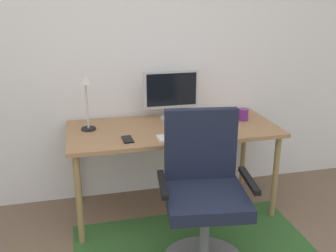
{
  "coord_description": "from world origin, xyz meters",
  "views": [
    {
      "loc": [
        -0.38,
        -0.97,
        1.67
      ],
      "look_at": [
        0.22,
        1.52,
        0.81
      ],
      "focal_mm": 41.71,
      "sensor_mm": 36.0,
      "label": 1
    }
  ],
  "objects_px": {
    "coffee_cup": "(243,114)",
    "desk_lamp": "(86,92)",
    "desk": "(173,135)",
    "office_chair": "(204,205)",
    "keyboard": "(188,136)",
    "cell_phone": "(128,139)",
    "monitor": "(171,92)",
    "computer_mouse": "(232,133)"
  },
  "relations": [
    {
      "from": "coffee_cup",
      "to": "desk_lamp",
      "type": "distance_m",
      "value": 1.26
    },
    {
      "from": "desk",
      "to": "desk_lamp",
      "type": "bearing_deg",
      "value": 171.5
    },
    {
      "from": "keyboard",
      "to": "cell_phone",
      "type": "relative_size",
      "value": 3.07
    },
    {
      "from": "computer_mouse",
      "to": "office_chair",
      "type": "height_order",
      "value": "office_chair"
    },
    {
      "from": "keyboard",
      "to": "computer_mouse",
      "type": "relative_size",
      "value": 4.13
    },
    {
      "from": "desk",
      "to": "office_chair",
      "type": "xyz_separation_m",
      "value": [
        0.02,
        -0.7,
        -0.22
      ]
    },
    {
      "from": "keyboard",
      "to": "office_chair",
      "type": "height_order",
      "value": "office_chair"
    },
    {
      "from": "monitor",
      "to": "cell_phone",
      "type": "height_order",
      "value": "monitor"
    },
    {
      "from": "computer_mouse",
      "to": "office_chair",
      "type": "relative_size",
      "value": 0.1
    },
    {
      "from": "coffee_cup",
      "to": "cell_phone",
      "type": "height_order",
      "value": "coffee_cup"
    },
    {
      "from": "coffee_cup",
      "to": "desk_lamp",
      "type": "bearing_deg",
      "value": 177.71
    },
    {
      "from": "office_chair",
      "to": "monitor",
      "type": "bearing_deg",
      "value": 96.6
    },
    {
      "from": "monitor",
      "to": "office_chair",
      "type": "relative_size",
      "value": 0.44
    },
    {
      "from": "monitor",
      "to": "coffee_cup",
      "type": "distance_m",
      "value": 0.61
    },
    {
      "from": "monitor",
      "to": "desk_lamp",
      "type": "bearing_deg",
      "value": -169.92
    },
    {
      "from": "desk",
      "to": "keyboard",
      "type": "xyz_separation_m",
      "value": [
        0.04,
        -0.25,
        0.07
      ]
    },
    {
      "from": "monitor",
      "to": "coffee_cup",
      "type": "relative_size",
      "value": 4.81
    },
    {
      "from": "computer_mouse",
      "to": "cell_phone",
      "type": "bearing_deg",
      "value": 173.72
    },
    {
      "from": "keyboard",
      "to": "cell_phone",
      "type": "bearing_deg",
      "value": 172.73
    },
    {
      "from": "desk",
      "to": "computer_mouse",
      "type": "xyz_separation_m",
      "value": [
        0.37,
        -0.28,
        0.08
      ]
    },
    {
      "from": "keyboard",
      "to": "desk",
      "type": "bearing_deg",
      "value": 100.13
    },
    {
      "from": "cell_phone",
      "to": "office_chair",
      "type": "xyz_separation_m",
      "value": [
        0.4,
        -0.51,
        -0.29
      ]
    },
    {
      "from": "computer_mouse",
      "to": "desk_lamp",
      "type": "xyz_separation_m",
      "value": [
        -1.0,
        0.37,
        0.28
      ]
    },
    {
      "from": "coffee_cup",
      "to": "cell_phone",
      "type": "relative_size",
      "value": 0.66
    },
    {
      "from": "coffee_cup",
      "to": "office_chair",
      "type": "relative_size",
      "value": 0.09
    },
    {
      "from": "monitor",
      "to": "computer_mouse",
      "type": "relative_size",
      "value": 4.28
    },
    {
      "from": "monitor",
      "to": "desk_lamp",
      "type": "height_order",
      "value": "desk_lamp"
    },
    {
      "from": "monitor",
      "to": "coffee_cup",
      "type": "bearing_deg",
      "value": -16.78
    },
    {
      "from": "desk",
      "to": "desk_lamp",
      "type": "distance_m",
      "value": 0.73
    },
    {
      "from": "desk",
      "to": "desk_lamp",
      "type": "relative_size",
      "value": 3.88
    },
    {
      "from": "desk",
      "to": "office_chair",
      "type": "bearing_deg",
      "value": -88.43
    },
    {
      "from": "computer_mouse",
      "to": "cell_phone",
      "type": "distance_m",
      "value": 0.75
    },
    {
      "from": "cell_phone",
      "to": "desk_lamp",
      "type": "xyz_separation_m",
      "value": [
        -0.25,
        0.29,
        0.29
      ]
    },
    {
      "from": "coffee_cup",
      "to": "monitor",
      "type": "bearing_deg",
      "value": 163.22
    },
    {
      "from": "coffee_cup",
      "to": "office_chair",
      "type": "distance_m",
      "value": 1.0
    },
    {
      "from": "keyboard",
      "to": "coffee_cup",
      "type": "xyz_separation_m",
      "value": [
        0.55,
        0.29,
        0.04
      ]
    },
    {
      "from": "desk_lamp",
      "to": "coffee_cup",
      "type": "bearing_deg",
      "value": -2.29
    },
    {
      "from": "monitor",
      "to": "cell_phone",
      "type": "distance_m",
      "value": 0.62
    },
    {
      "from": "keyboard",
      "to": "cell_phone",
      "type": "xyz_separation_m",
      "value": [
        -0.42,
        0.05,
        -0.0
      ]
    },
    {
      "from": "computer_mouse",
      "to": "desk_lamp",
      "type": "relative_size",
      "value": 0.25
    },
    {
      "from": "desk",
      "to": "monitor",
      "type": "height_order",
      "value": "monitor"
    },
    {
      "from": "keyboard",
      "to": "office_chair",
      "type": "bearing_deg",
      "value": -93.13
    }
  ]
}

